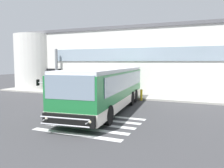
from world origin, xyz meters
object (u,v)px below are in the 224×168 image
object	(u,v)px
passenger_near_column	(57,83)
passenger_by_doorway	(66,82)
entry_support_column	(57,70)
safety_bollard_yellow	(141,95)
bus_main_foreground	(107,90)

from	to	relation	value
passenger_near_column	passenger_by_doorway	world-z (taller)	same
entry_support_column	safety_bollard_yellow	bearing A→B (deg)	-10.64
passenger_near_column	entry_support_column	bearing A→B (deg)	128.11
bus_main_foreground	safety_bollard_yellow	size ratio (longest dim) A/B	12.41
entry_support_column	passenger_by_doorway	size ratio (longest dim) A/B	2.57
entry_support_column	bus_main_foreground	xyz separation A→B (m)	(8.52, -6.25, -0.97)
safety_bollard_yellow	bus_main_foreground	bearing A→B (deg)	-103.48
entry_support_column	bus_main_foreground	world-z (taller)	entry_support_column
bus_main_foreground	passenger_by_doorway	distance (m)	8.92
passenger_by_doorway	safety_bollard_yellow	size ratio (longest dim) A/B	1.86
bus_main_foreground	passenger_by_doorway	bearing A→B (deg)	141.31
entry_support_column	passenger_near_column	bearing A→B (deg)	-51.89
entry_support_column	bus_main_foreground	distance (m)	10.61
passenger_near_column	passenger_by_doorway	size ratio (longest dim) A/B	1.00
passenger_by_doorway	safety_bollard_yellow	world-z (taller)	passenger_by_doorway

